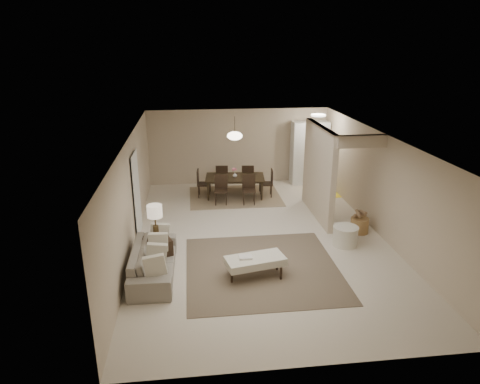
{
  "coord_description": "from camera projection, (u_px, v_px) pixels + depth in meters",
  "views": [
    {
      "loc": [
        -1.6,
        -9.47,
        4.54
      ],
      "look_at": [
        -0.43,
        0.44,
        1.05
      ],
      "focal_mm": 32.0,
      "sensor_mm": 36.0,
      "label": 1
    }
  ],
  "objects": [
    {
      "name": "table_lamp",
      "position": [
        155.0,
        214.0,
        8.91
      ],
      "size": [
        0.32,
        0.32,
        0.76
      ],
      "color": "#4A3920",
      "rests_on": "side_table"
    },
    {
      "name": "ceiling",
      "position": [
        261.0,
        138.0,
        9.73
      ],
      "size": [
        9.0,
        9.0,
        0.0
      ],
      "primitive_type": "plane",
      "rotation": [
        3.14,
        0.0,
        0.0
      ],
      "color": "white",
      "rests_on": "back_wall"
    },
    {
      "name": "right_wall",
      "position": [
        381.0,
        185.0,
        10.47
      ],
      "size": [
        0.0,
        9.0,
        9.0
      ],
      "primitive_type": "plane",
      "rotation": [
        1.57,
        0.0,
        -1.57
      ],
      "color": "#C7B296",
      "rests_on": "floor"
    },
    {
      "name": "left_wall",
      "position": [
        131.0,
        194.0,
        9.81
      ],
      "size": [
        0.0,
        9.0,
        9.0
      ],
      "primitive_type": "plane",
      "rotation": [
        1.57,
        0.0,
        1.57
      ],
      "color": "#C7B296",
      "rests_on": "floor"
    },
    {
      "name": "dining_chairs",
      "position": [
        235.0,
        183.0,
        13.22
      ],
      "size": [
        2.35,
        1.79,
        0.86
      ],
      "color": "black",
      "rests_on": "dining_rug"
    },
    {
      "name": "doorway",
      "position": [
        136.0,
        195.0,
        10.45
      ],
      "size": [
        0.04,
        0.9,
        2.04
      ],
      "primitive_type": "cube",
      "color": "black",
      "rests_on": "floor"
    },
    {
      "name": "ottoman_bench",
      "position": [
        255.0,
        261.0,
        8.68
      ],
      "size": [
        1.28,
        0.78,
        0.43
      ],
      "rotation": [
        0.0,
        0.0,
        0.21
      ],
      "color": "beige",
      "rests_on": "living_rug"
    },
    {
      "name": "dining_table",
      "position": [
        235.0,
        187.0,
        13.25
      ],
      "size": [
        1.89,
        1.18,
        0.63
      ],
      "primitive_type": "imported",
      "rotation": [
        0.0,
        0.0,
        -0.1
      ],
      "color": "black",
      "rests_on": "dining_rug"
    },
    {
      "name": "sofa",
      "position": [
        153.0,
        261.0,
        8.75
      ],
      "size": [
        2.16,
        0.88,
        0.63
      ],
      "primitive_type": "imported",
      "rotation": [
        0.0,
        0.0,
        1.55
      ],
      "color": "gray",
      "rests_on": "floor"
    },
    {
      "name": "wicker_basket",
      "position": [
        359.0,
        225.0,
        10.77
      ],
      "size": [
        0.49,
        0.49,
        0.39
      ],
      "primitive_type": "cylinder",
      "rotation": [
        0.0,
        0.0,
        0.09
      ],
      "color": "olive",
      "rests_on": "floor"
    },
    {
      "name": "living_rug",
      "position": [
        262.0,
        268.0,
        9.1
      ],
      "size": [
        3.2,
        3.2,
        0.01
      ],
      "primitive_type": "cube",
      "color": "brown",
      "rests_on": "floor"
    },
    {
      "name": "pendant_light",
      "position": [
        235.0,
        136.0,
        12.72
      ],
      "size": [
        0.46,
        0.46,
        0.71
      ],
      "color": "#4A3920",
      "rests_on": "ceiling"
    },
    {
      "name": "partition",
      "position": [
        319.0,
        172.0,
        11.51
      ],
      "size": [
        0.15,
        2.5,
        2.5
      ],
      "primitive_type": "cube",
      "color": "#C7B296",
      "rests_on": "floor"
    },
    {
      "name": "side_table",
      "position": [
        157.0,
        251.0,
        9.19
      ],
      "size": [
        0.71,
        0.71,
        0.6
      ],
      "primitive_type": "cube",
      "rotation": [
        0.0,
        0.0,
        0.37
      ],
      "color": "black",
      "rests_on": "floor"
    },
    {
      "name": "yellow_mat",
      "position": [
        328.0,
        195.0,
        13.44
      ],
      "size": [
        0.89,
        0.58,
        0.01
      ],
      "primitive_type": "cube",
      "rotation": [
        0.0,
        0.0,
        0.07
      ],
      "color": "yellow",
      "rests_on": "floor"
    },
    {
      "name": "pantry_cabinet",
      "position": [
        309.0,
        153.0,
        14.36
      ],
      "size": [
        1.2,
        0.55,
        2.1
      ],
      "primitive_type": "cube",
      "color": "white",
      "rests_on": "floor"
    },
    {
      "name": "vase",
      "position": [
        235.0,
        175.0,
        13.13
      ],
      "size": [
        0.14,
        0.14,
        0.14
      ],
      "primitive_type": "imported",
      "rotation": [
        0.0,
        0.0,
        -0.05
      ],
      "color": "silver",
      "rests_on": "dining_table"
    },
    {
      "name": "dining_rug",
      "position": [
        235.0,
        196.0,
        13.36
      ],
      "size": [
        2.8,
        2.1,
        0.01
      ],
      "primitive_type": "cube",
      "color": "#896D55",
      "rests_on": "floor"
    },
    {
      "name": "round_pouf",
      "position": [
        345.0,
        236.0,
        10.08
      ],
      "size": [
        0.59,
        0.59,
        0.46
      ],
      "primitive_type": "cylinder",
      "color": "beige",
      "rests_on": "floor"
    },
    {
      "name": "floor",
      "position": [
        259.0,
        237.0,
        10.55
      ],
      "size": [
        9.0,
        9.0,
        0.0
      ],
      "primitive_type": "plane",
      "color": "beige",
      "rests_on": "ground"
    },
    {
      "name": "flush_light",
      "position": [
        318.0,
        115.0,
        12.99
      ],
      "size": [
        0.44,
        0.44,
        0.05
      ],
      "primitive_type": "cylinder",
      "color": "white",
      "rests_on": "ceiling"
    },
    {
      "name": "back_wall",
      "position": [
        239.0,
        146.0,
        14.36
      ],
      "size": [
        6.0,
        0.0,
        6.0
      ],
      "primitive_type": "plane",
      "rotation": [
        1.57,
        0.0,
        0.0
      ],
      "color": "#C7B296",
      "rests_on": "floor"
    }
  ]
}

